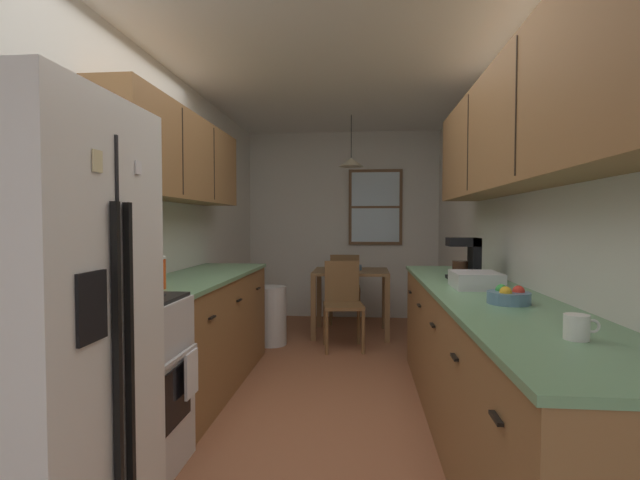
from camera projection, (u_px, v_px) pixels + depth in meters
The scene contains 25 objects.
ground_plane at pixel (329, 382), 3.77m from camera, with size 12.00×12.00×0.00m, color #995B3D.
wall_left at pixel (169, 227), 3.85m from camera, with size 0.10×9.00×2.55m, color silver.
wall_right at pixel (500, 227), 3.60m from camera, with size 0.10×9.00×2.55m, color silver.
wall_back at pixel (343, 225), 6.36m from camera, with size 4.40×0.10×2.55m, color silver.
ceiling_slab at pixel (329, 63), 3.67m from camera, with size 4.40×9.00×0.08m, color white.
refrigerator at pixel (20, 346), 1.62m from camera, with size 0.76×0.73×1.75m.
stove_range at pixel (113, 387), 2.33m from camera, with size 0.66×0.62×1.10m.
microwave_over_range at pixel (87, 159), 2.30m from camera, with size 0.39×0.61×0.34m.
counter_left at pixel (201, 331), 3.63m from camera, with size 0.64×1.98×0.90m.
upper_cabinets_left at pixel (180, 158), 3.54m from camera, with size 0.33×2.06×0.65m.
counter_right at pixel (486, 368), 2.71m from camera, with size 0.64×3.28×0.90m.
upper_cabinets_right at pixel (517, 127), 2.59m from camera, with size 0.33×2.96×0.70m.
dining_table at pixel (351, 281), 5.35m from camera, with size 0.87×0.73×0.75m.
dining_chair_near at pixel (343, 300), 4.79m from camera, with size 0.45×0.45×0.90m.
dining_chair_far at pixel (345, 285), 5.93m from camera, with size 0.41×0.41×0.90m.
pendant_light at pixel (351, 162), 5.30m from camera, with size 0.29×0.29×0.59m.
back_window at pixel (375, 207), 6.24m from camera, with size 0.73×0.05×1.02m.
trash_bin at pixel (271, 315), 4.91m from camera, with size 0.33×0.33×0.63m, color silver.
storage_canister at pixel (155, 273), 2.82m from camera, with size 0.13×0.13×0.20m.
dish_towel at pixel (191, 374), 2.46m from camera, with size 0.02×0.16×0.24m, color white.
coffee_maker at pixel (467, 258), 3.30m from camera, with size 0.22×0.18×0.30m.
mug_by_coffeemaker at pixel (577, 327), 1.60m from camera, with size 0.12×0.08×0.09m.
fruit_bowl at pixel (509, 296), 2.31m from camera, with size 0.21×0.21×0.09m.
dish_rack at pixel (476, 280), 2.87m from camera, with size 0.28×0.34×0.10m, color silver.
table_serving_bowl at pixel (354, 267), 5.37m from camera, with size 0.17×0.17×0.06m, color #4C7299.
Camera 1 is at (0.27, -2.72, 1.31)m, focal length 25.74 mm.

